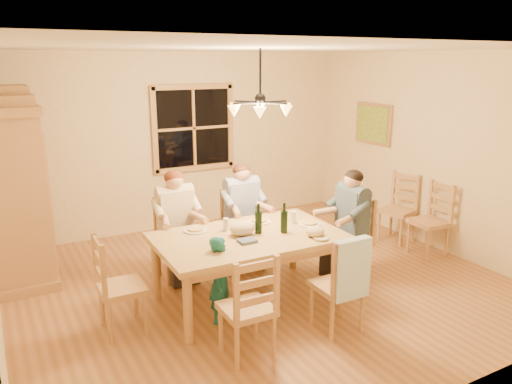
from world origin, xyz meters
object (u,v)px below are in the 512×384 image
wine_bottle_b (284,218)px  child (221,279)px  chair_near_right (337,300)px  adult_slate_man (351,210)px  chair_far_left (177,254)px  adult_woman (176,211)px  dining_table (249,244)px  chair_far_right (242,242)px  chair_end_right (349,253)px  chair_near_left (247,324)px  chair_spare_front (428,233)px  chandelier (260,107)px  adult_plaid_man (242,202)px  chair_spare_back (396,221)px  chair_end_left (123,302)px  armoire (16,192)px  wine_bottle_a (258,218)px

wine_bottle_b → child: (-0.84, -0.15, -0.47)m
chair_near_right → adult_slate_man: bearing=46.7°
chair_far_left → adult_woman: size_ratio=1.13×
dining_table → chair_far_right: 1.07m
chair_end_right → adult_slate_man: size_ratio=1.13×
chair_far_right → chair_near_left: bearing=64.8°
chair_spare_front → chandelier: bearing=86.2°
chair_far_right → adult_plaid_man: adult_plaid_man is taller
chair_far_left → chair_spare_back: size_ratio=1.00×
adult_plaid_man → chair_near_right: bearing=93.4°
wine_bottle_b → chair_spare_front: (2.39, 0.12, -0.62)m
adult_woman → wine_bottle_b: bearing=130.3°
chair_far_left → chair_end_left: size_ratio=1.00×
armoire → chair_far_left: armoire is taller
chair_near_right → adult_woman: size_ratio=1.13×
adult_woman → wine_bottle_a: size_ratio=2.65×
chair_far_left → chair_far_right: size_ratio=1.00×
chandelier → chair_end_right: chandelier is taller
chair_end_right → adult_slate_man: (-0.00, -0.00, 0.54)m
chair_far_left → child: bearing=92.1°
adult_plaid_man → wine_bottle_b: bearing=89.9°
dining_table → chair_spare_back: 2.86m
adult_woman → dining_table: bearing=117.9°
wine_bottle_b → chair_end_right: bearing=4.6°
adult_plaid_man → adult_slate_man: same height
chair_near_left → adult_plaid_man: 2.13m
chair_near_left → adult_slate_man: (1.89, 0.90, 0.54)m
adult_plaid_man → chair_spare_front: bearing=160.1°
dining_table → adult_plaid_man: bearing=66.5°
chair_near_left → wine_bottle_b: wine_bottle_b is taller
chair_far_right → wine_bottle_b: wine_bottle_b is taller
chair_near_right → child: bearing=144.9°
chandelier → chair_spare_back: 3.04m
chair_end_left → adult_plaid_man: size_ratio=1.13×
chair_near_right → adult_plaid_man: size_ratio=1.13×
chair_end_right → wine_bottle_b: (-0.99, -0.08, 0.62)m
adult_woman → adult_plaid_man: 0.88m
armoire → wine_bottle_a: size_ratio=6.97×
chair_near_left → chair_end_right: bearing=26.6°
chandelier → armoire: size_ratio=0.33×
dining_table → chair_far_left: size_ratio=2.02×
chair_far_right → adult_plaid_man: (0.00, 0.00, 0.54)m
adult_slate_man → chair_spare_back: (1.40, 0.64, -0.54)m
chair_spare_front → chair_spare_back: 0.60m
adult_slate_man → dining_table: bearing=90.0°
chair_end_left → chair_spare_back: size_ratio=1.00×
chandelier → wine_bottle_b: (0.06, -0.42, -1.15)m
chair_far_left → chair_end_left: bearing=46.7°
wine_bottle_a → child: size_ratio=0.37×
chair_spare_front → chair_near_right: bearing=115.9°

